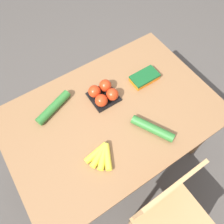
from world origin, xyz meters
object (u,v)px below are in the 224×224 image
(banana_bunch, at_px, (102,155))
(cucumber_far, at_px, (53,107))
(chair, at_px, (170,216))
(carrot_bag, at_px, (145,77))
(cucumber_near, at_px, (152,128))
(tomato_pack, at_px, (103,93))

(banana_bunch, distance_m, cucumber_far, 0.44)
(chair, height_order, carrot_bag, chair)
(chair, bearing_deg, cucumber_near, 69.12)
(chair, relative_size, carrot_bag, 4.99)
(carrot_bag, bearing_deg, cucumber_far, -11.55)
(cucumber_far, bearing_deg, banana_bunch, 101.85)
(banana_bunch, relative_size, carrot_bag, 0.89)
(chair, bearing_deg, tomato_pack, 85.98)
(cucumber_near, bearing_deg, banana_bunch, -5.21)
(chair, height_order, cucumber_near, chair)
(tomato_pack, bearing_deg, chair, 86.75)
(chair, xyz_separation_m, cucumber_near, (-0.16, -0.44, 0.26))
(cucumber_far, bearing_deg, carrot_bag, 168.45)
(chair, distance_m, carrot_bag, 0.90)
(banana_bunch, bearing_deg, chair, 110.65)
(chair, xyz_separation_m, banana_bunch, (0.18, -0.47, 0.26))
(banana_bunch, xyz_separation_m, cucumber_far, (0.09, -0.43, 0.01))
(tomato_pack, xyz_separation_m, cucumber_near, (-0.12, 0.37, -0.02))
(chair, relative_size, tomato_pack, 5.36)
(tomato_pack, bearing_deg, cucumber_far, -16.79)
(banana_bunch, xyz_separation_m, tomato_pack, (-0.23, -0.34, 0.03))
(cucumber_near, bearing_deg, carrot_bag, -120.52)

